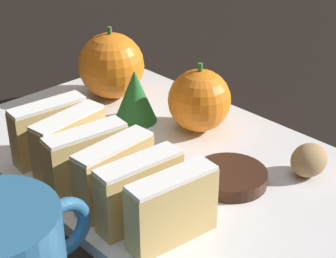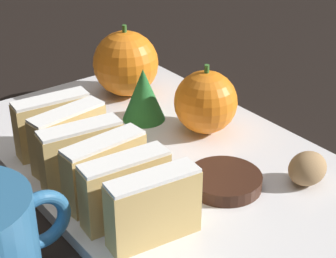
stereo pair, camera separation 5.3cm
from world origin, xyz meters
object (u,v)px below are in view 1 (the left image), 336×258
(orange_near, at_px, (111,66))
(walnut, at_px, (309,160))
(orange_far, at_px, (199,100))
(chocolate_cookie, at_px, (230,177))

(orange_near, relative_size, walnut, 2.27)
(orange_near, distance_m, walnut, 0.26)
(walnut, bearing_deg, orange_far, 93.29)
(orange_near, relative_size, chocolate_cookie, 1.28)
(orange_near, xyz_separation_m, orange_far, (0.01, -0.13, -0.01))
(orange_near, distance_m, orange_far, 0.13)
(chocolate_cookie, bearing_deg, orange_near, 79.57)
(chocolate_cookie, bearing_deg, orange_far, 59.09)
(orange_far, distance_m, chocolate_cookie, 0.11)
(orange_near, relative_size, orange_far, 1.15)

